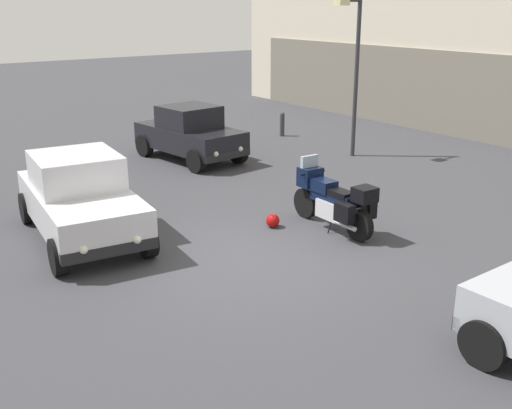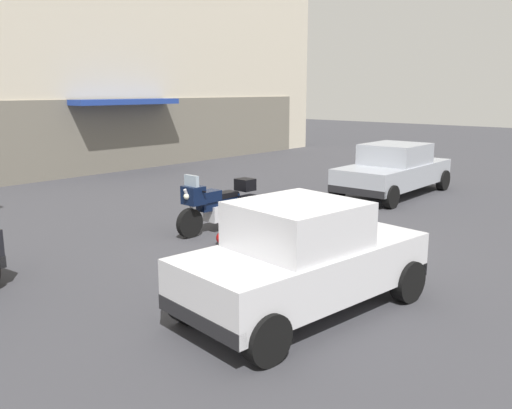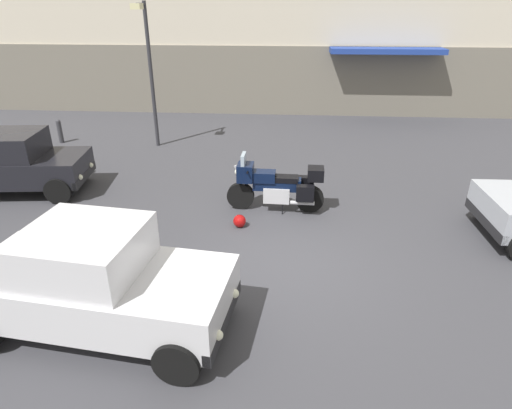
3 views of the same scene
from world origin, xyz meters
The scene contains 6 objects.
ground_plane centered at (0.00, 0.00, 0.00)m, with size 80.00×80.00×0.00m, color #38383D.
building_facade_rear centered at (0.00, 12.92, 4.85)m, with size 32.11×3.40×9.80m.
motorcycle centered at (-0.16, 2.26, 0.62)m, with size 2.26×0.77×1.36m.
helmet centered at (-0.94, 1.35, 0.14)m, with size 0.28×0.28×0.28m, color #990C0C.
car_hatchback_near centered at (-2.65, -1.96, 0.81)m, with size 4.00×2.19×1.64m.
car_sedan_far centered at (6.35, 1.30, 0.78)m, with size 4.60×1.97×1.56m.
Camera 2 is at (-8.59, -6.32, 3.15)m, focal length 37.97 mm.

